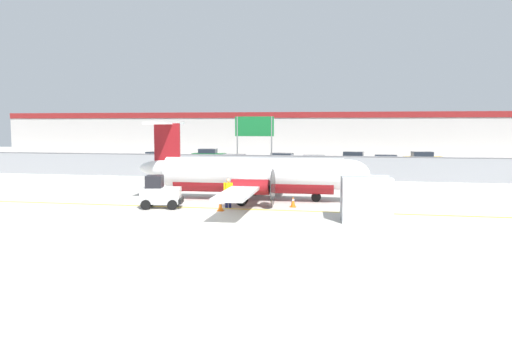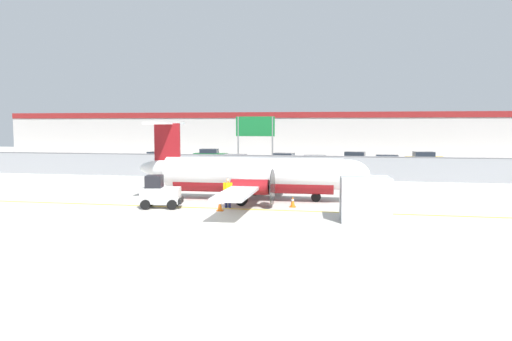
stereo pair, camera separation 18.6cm
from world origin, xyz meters
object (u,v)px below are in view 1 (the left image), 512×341
object	(u,v)px
commuter_airplane	(257,175)
traffic_cone_far_left	(357,193)
baggage_tug	(160,193)
traffic_cone_far_right	(293,202)
traffic_cone_near_right	(220,205)
parked_car_1	(209,155)
parked_car_5	(352,159)
parked_car_0	(157,159)
parked_car_7	(423,159)
parked_car_4	(315,163)
parked_car_6	(387,163)
highway_sign	(254,131)
ground_crew_worker	(228,191)
traffic_cone_near_left	(171,196)
parked_car_3	(281,160)
cargo_container	(366,199)
parked_car_2	(233,162)

from	to	relation	value
commuter_airplane	traffic_cone_far_left	distance (m)	6.79
baggage_tug	traffic_cone_far_right	bearing A→B (deg)	2.64
traffic_cone_far_left	traffic_cone_far_right	size ratio (longest dim) A/B	1.00
traffic_cone_far_left	traffic_cone_near_right	bearing A→B (deg)	-139.02
baggage_tug	traffic_cone_near_right	distance (m)	3.68
parked_car_1	parked_car_5	distance (m)	18.32
parked_car_0	parked_car_5	size ratio (longest dim) A/B	0.99
parked_car_5	parked_car_7	size ratio (longest dim) A/B	1.00
parked_car_4	parked_car_7	world-z (taller)	same
parked_car_6	highway_sign	size ratio (longest dim) A/B	0.77
highway_sign	parked_car_4	bearing A→B (deg)	46.94
traffic_cone_near_right	parked_car_7	size ratio (longest dim) A/B	0.15
ground_crew_worker	traffic_cone_near_left	xyz separation A→B (m)	(-4.05, 1.64, -0.64)
baggage_tug	parked_car_7	bearing A→B (deg)	49.42
parked_car_3	parked_car_6	distance (m)	11.10
traffic_cone_near_left	traffic_cone_near_right	world-z (taller)	same
parked_car_6	highway_sign	distance (m)	14.82
traffic_cone_near_left	parked_car_5	size ratio (longest dim) A/B	0.15
traffic_cone_near_right	traffic_cone_near_left	bearing A→B (deg)	144.85
traffic_cone_far_right	parked_car_7	distance (m)	32.81
commuter_airplane	highway_sign	xyz separation A→B (m)	(-2.92, 14.29, 2.54)
traffic_cone_near_right	parked_car_5	bearing A→B (deg)	76.84
baggage_tug	traffic_cone_far_left	bearing A→B (deg)	18.89
parked_car_3	highway_sign	bearing A→B (deg)	88.78
cargo_container	parked_car_4	size ratio (longest dim) A/B	0.59
ground_crew_worker	parked_car_6	distance (m)	27.01
commuter_airplane	parked_car_5	bearing A→B (deg)	76.38
baggage_tug	ground_crew_worker	distance (m)	3.90
traffic_cone_near_left	traffic_cone_far_left	xyz separation A→B (m)	(11.40, 3.80, 0.00)
parked_car_2	parked_car_3	size ratio (longest dim) A/B	0.97
parked_car_2	parked_car_7	xyz separation A→B (m)	(20.17, 8.84, 0.00)
baggage_tug	traffic_cone_far_left	distance (m)	12.81
parked_car_2	traffic_cone_far_left	bearing A→B (deg)	124.10
traffic_cone_far_right	parked_car_0	world-z (taller)	parked_car_0
ground_crew_worker	traffic_cone_far_right	size ratio (longest dim) A/B	2.66
parked_car_0	parked_car_4	xyz separation A→B (m)	(18.11, -2.94, 0.00)
parked_car_5	parked_car_6	world-z (taller)	same
traffic_cone_near_right	parked_car_2	xyz separation A→B (m)	(-4.95, 23.91, 0.58)
parked_car_3	parked_car_1	bearing A→B (deg)	-29.08
traffic_cone_far_left	commuter_airplane	bearing A→B (deg)	-158.84
parked_car_1	parked_car_4	size ratio (longest dim) A/B	0.99
ground_crew_worker	traffic_cone_far_right	bearing A→B (deg)	103.09
parked_car_2	traffic_cone_far_right	bearing A→B (deg)	110.23
ground_crew_worker	traffic_cone_far_left	world-z (taller)	ground_crew_worker
commuter_airplane	traffic_cone_far_right	distance (m)	3.54
cargo_container	parked_car_5	bearing A→B (deg)	85.88
commuter_airplane	traffic_cone_far_left	world-z (taller)	commuter_airplane
cargo_container	traffic_cone_near_left	size ratio (longest dim) A/B	4.01
parked_car_1	commuter_airplane	bearing A→B (deg)	-71.34
ground_crew_worker	parked_car_3	xyz separation A→B (m)	(-0.49, 25.98, -0.06)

